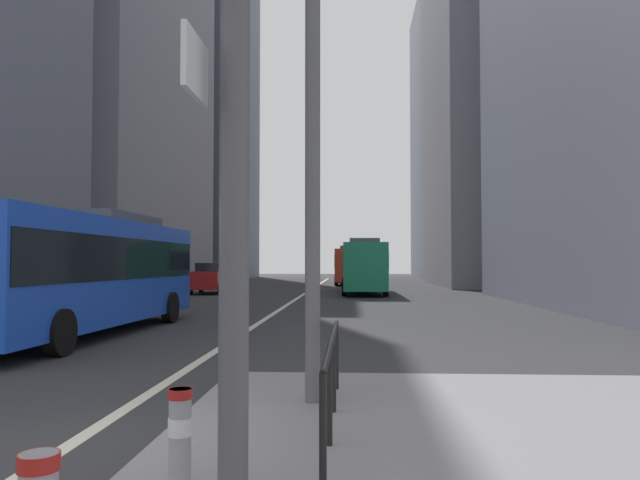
% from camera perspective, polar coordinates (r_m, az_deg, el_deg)
% --- Properties ---
extents(ground_plane, '(160.00, 160.00, 0.00)m').
position_cam_1_polar(ground_plane, '(26.35, -3.57, -6.39)').
color(ground_plane, '#303033').
extents(lane_centre_line, '(0.20, 80.00, 0.01)m').
position_cam_1_polar(lane_centre_line, '(36.28, -1.74, -5.22)').
color(lane_centre_line, beige).
rests_on(lane_centre_line, ground).
extents(office_tower_left_far, '(12.31, 22.43, 41.31)m').
position_cam_1_polar(office_tower_left_far, '(77.09, -11.58, 11.95)').
color(office_tower_left_far, slate).
rests_on(office_tower_left_far, ground).
extents(office_tower_right_mid, '(13.67, 18.26, 35.61)m').
position_cam_1_polar(office_tower_right_mid, '(57.67, 17.49, 13.92)').
color(office_tower_right_mid, gray).
rests_on(office_tower_right_mid, ground).
extents(office_tower_right_far, '(10.88, 25.15, 36.68)m').
position_cam_1_polar(office_tower_right_far, '(80.33, 13.21, 9.69)').
color(office_tower_right_far, slate).
rests_on(office_tower_right_far, ground).
extents(city_bus_blue_oncoming, '(2.91, 11.17, 3.40)m').
position_cam_1_polar(city_bus_blue_oncoming, '(17.63, -21.13, -2.39)').
color(city_bus_blue_oncoming, blue).
rests_on(city_bus_blue_oncoming, ground).
extents(city_bus_red_receding, '(2.78, 11.08, 3.40)m').
position_cam_1_polar(city_bus_red_receding, '(39.14, 4.07, -2.31)').
color(city_bus_red_receding, '#198456').
rests_on(city_bus_red_receding, ground).
extents(city_bus_red_distant, '(2.87, 11.61, 3.40)m').
position_cam_1_polar(city_bus_red_distant, '(55.31, 2.96, -2.25)').
color(city_bus_red_distant, red).
rests_on(city_bus_red_distant, ground).
extents(car_oncoming_mid, '(2.17, 4.59, 1.94)m').
position_cam_1_polar(car_oncoming_mid, '(39.50, -10.21, -3.50)').
color(car_oncoming_mid, maroon).
rests_on(car_oncoming_mid, ground).
extents(car_receding_near, '(2.22, 4.62, 1.94)m').
position_cam_1_polar(car_receding_near, '(64.99, 2.98, -2.98)').
color(car_receding_near, '#B2A899').
rests_on(car_receding_near, ground).
extents(street_lamp_post, '(5.50, 0.32, 8.00)m').
position_cam_1_polar(street_lamp_post, '(8.65, -0.69, 20.46)').
color(street_lamp_post, '#56565B').
rests_on(street_lamp_post, median_island).
extents(bollard_right, '(0.20, 0.20, 0.80)m').
position_cam_1_polar(bollard_right, '(5.25, -12.95, -17.15)').
color(bollard_right, '#99999E').
rests_on(bollard_right, median_island).
extents(pedestrian_railing, '(0.06, 4.12, 0.98)m').
position_cam_1_polar(pedestrian_railing, '(6.87, 1.11, -11.26)').
color(pedestrian_railing, black).
rests_on(pedestrian_railing, median_island).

